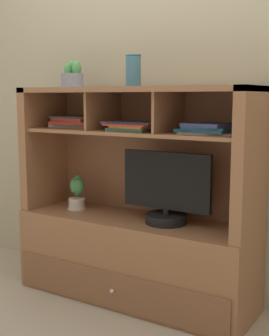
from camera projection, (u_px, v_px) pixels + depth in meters
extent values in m
cube|color=tan|center=(134.00, 299.00, 2.79)|extent=(6.00, 6.00, 0.02)
cube|color=tan|center=(157.00, 60.00, 2.79)|extent=(6.00, 0.02, 2.80)
cube|color=#905E3E|center=(134.00, 258.00, 2.75)|extent=(1.42, 0.44, 0.49)
cube|color=brown|center=(113.00, 290.00, 2.58)|extent=(1.36, 0.01, 0.21)
sphere|color=silver|center=(112.00, 291.00, 2.57)|extent=(0.02, 0.02, 0.02)
cube|color=#905E3E|center=(45.00, 147.00, 3.01)|extent=(0.06, 0.41, 0.75)
cube|color=#905E3E|center=(251.00, 163.00, 2.30)|extent=(0.06, 0.41, 0.75)
cube|color=brown|center=(151.00, 153.00, 2.82)|extent=(1.36, 0.02, 0.72)
cube|color=#905E3E|center=(134.00, 90.00, 2.60)|extent=(1.42, 0.41, 0.03)
cube|color=#905E3E|center=(134.00, 132.00, 2.64)|extent=(1.30, 0.37, 0.02)
cube|color=#905E3E|center=(103.00, 111.00, 2.73)|extent=(0.02, 0.35, 0.21)
cube|color=#905E3E|center=(169.00, 112.00, 2.51)|extent=(0.02, 0.35, 0.21)
cylinder|color=black|center=(166.00, 218.00, 2.61)|extent=(0.23, 0.23, 0.05)
cylinder|color=black|center=(166.00, 211.00, 2.60)|extent=(0.04, 0.04, 0.03)
cube|color=black|center=(167.00, 180.00, 2.57)|extent=(0.53, 0.03, 0.32)
cube|color=black|center=(165.00, 181.00, 2.56)|extent=(0.50, 0.00, 0.29)
cylinder|color=beige|center=(76.00, 203.00, 2.93)|extent=(0.10, 0.10, 0.07)
cylinder|color=beige|center=(77.00, 208.00, 2.94)|extent=(0.12, 0.12, 0.01)
ellipsoid|color=#3E8346|center=(79.00, 186.00, 2.91)|extent=(0.07, 0.07, 0.09)
ellipsoid|color=#3E8346|center=(78.00, 185.00, 2.94)|extent=(0.05, 0.08, 0.14)
ellipsoid|color=#3E8346|center=(74.00, 186.00, 2.91)|extent=(0.05, 0.05, 0.09)
cube|color=#467E69|center=(133.00, 129.00, 2.59)|extent=(0.24, 0.20, 0.02)
cube|color=gold|center=(134.00, 127.00, 2.57)|extent=(0.23, 0.20, 0.02)
cube|color=maroon|center=(136.00, 124.00, 2.57)|extent=(0.27, 0.27, 0.01)
cube|color=#303447|center=(133.00, 122.00, 2.58)|extent=(0.31, 0.20, 0.01)
cube|color=gray|center=(210.00, 133.00, 2.40)|extent=(0.30, 0.23, 0.01)
cube|color=#245974|center=(206.00, 130.00, 2.41)|extent=(0.28, 0.22, 0.02)
cube|color=#29527D|center=(210.00, 128.00, 2.40)|extent=(0.24, 0.22, 0.01)
cube|color=#39497F|center=(210.00, 125.00, 2.40)|extent=(0.24, 0.26, 0.02)
cube|color=beige|center=(78.00, 126.00, 2.90)|extent=(0.33, 0.20, 0.02)
cube|color=#A93629|center=(79.00, 122.00, 2.90)|extent=(0.29, 0.28, 0.02)
cube|color=#A73933|center=(78.00, 119.00, 2.90)|extent=(0.27, 0.25, 0.02)
cube|color=#353837|center=(79.00, 117.00, 2.90)|extent=(0.31, 0.23, 0.01)
cylinder|color=gray|center=(72.00, 81.00, 2.85)|extent=(0.14, 0.14, 0.09)
cylinder|color=gray|center=(72.00, 87.00, 2.86)|extent=(0.16, 0.16, 0.01)
ellipsoid|color=#4C9A55|center=(77.00, 69.00, 2.81)|extent=(0.05, 0.07, 0.09)
ellipsoid|color=#4C9A55|center=(72.00, 67.00, 2.87)|extent=(0.06, 0.04, 0.08)
ellipsoid|color=#4C9A55|center=(69.00, 70.00, 2.84)|extent=(0.04, 0.06, 0.08)
cylinder|color=#3C6E83|center=(133.00, 72.00, 2.58)|extent=(0.09, 0.09, 0.17)
torus|color=#3C6E83|center=(133.00, 55.00, 2.57)|extent=(0.09, 0.09, 0.01)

